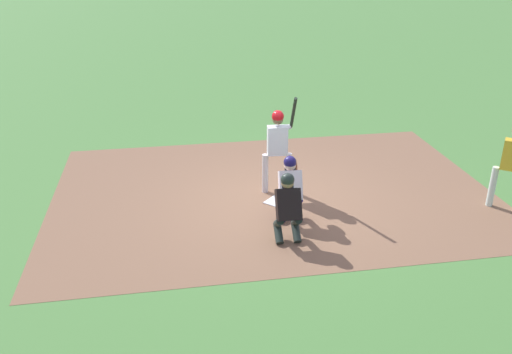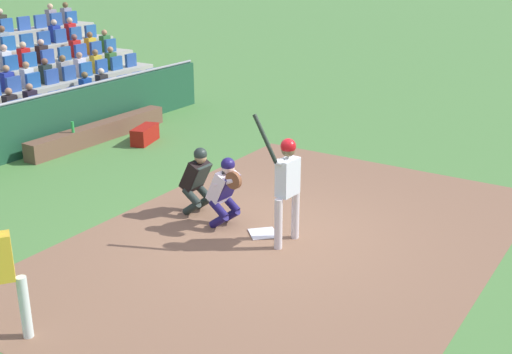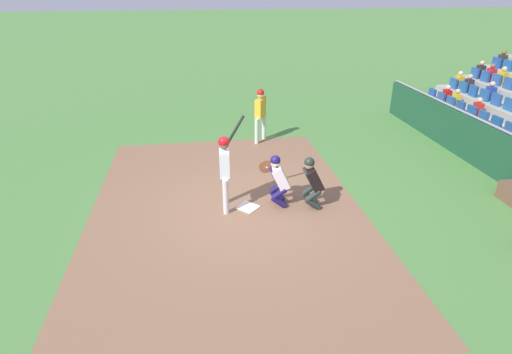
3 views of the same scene
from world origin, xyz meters
name	(u,v)px [view 3 (image 3 of 3)]	position (x,y,z in m)	size (l,w,h in m)	color
ground_plane	(248,208)	(0.00, 0.00, 0.00)	(160.00, 160.00, 0.00)	#4E833E
infield_dirt_patch	(227,209)	(0.00, 0.50, 0.00)	(9.13, 6.25, 0.01)	#845F46
home_plate_marker	(248,207)	(0.00, 0.00, 0.02)	(0.44, 0.44, 0.02)	white
batter_at_plate	(225,165)	(0.09, 0.50, 1.11)	(0.63, 0.63, 2.17)	silver
catcher_crouching	(277,177)	(0.08, -0.71, 0.71)	(0.49, 0.72, 1.28)	#1C1553
home_plate_umpire	(312,180)	(-0.14, -1.47, 0.69)	(0.47, 0.49, 1.28)	#222D28
on_deck_batter	(260,110)	(4.36, -1.00, 1.07)	(0.60, 0.49, 1.76)	silver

